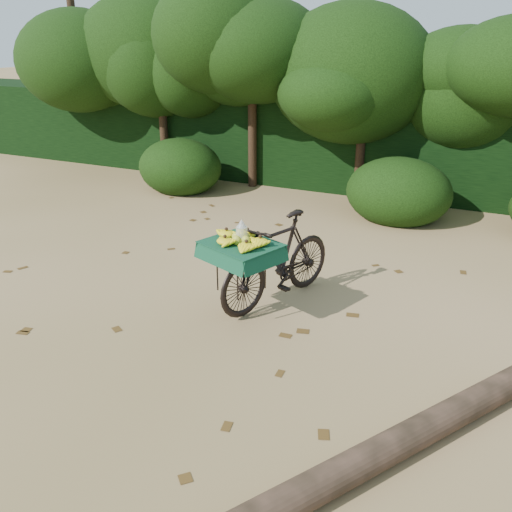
% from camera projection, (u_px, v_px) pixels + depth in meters
% --- Properties ---
extents(ground, '(80.00, 80.00, 0.00)m').
position_uv_depth(ground, '(203.00, 305.00, 6.68)').
color(ground, tan).
rests_on(ground, ground).
extents(vendor_bicycle, '(1.28, 1.97, 1.13)m').
position_uv_depth(vendor_bicycle, '(276.00, 259.00, 6.54)').
color(vendor_bicycle, black).
rests_on(vendor_bicycle, ground).
extents(fallen_log, '(2.12, 3.14, 0.26)m').
position_uv_depth(fallen_log, '(381.00, 452.00, 4.16)').
color(fallen_log, brown).
rests_on(fallen_log, ground).
extents(hedge_backdrop, '(26.00, 1.80, 1.80)m').
position_uv_depth(hedge_backdrop, '(348.00, 143.00, 11.61)').
color(hedge_backdrop, black).
rests_on(hedge_backdrop, ground).
extents(tree_row, '(14.50, 2.00, 4.00)m').
position_uv_depth(tree_row, '(309.00, 92.00, 10.77)').
color(tree_row, black).
rests_on(tree_row, ground).
extents(bush_clumps, '(8.80, 1.70, 0.90)m').
position_uv_depth(bush_clumps, '(343.00, 189.00, 9.91)').
color(bush_clumps, black).
rests_on(bush_clumps, ground).
extents(leaf_litter, '(7.00, 7.30, 0.01)m').
position_uv_depth(leaf_litter, '(227.00, 284.00, 7.22)').
color(leaf_litter, '#4E3514').
rests_on(leaf_litter, ground).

